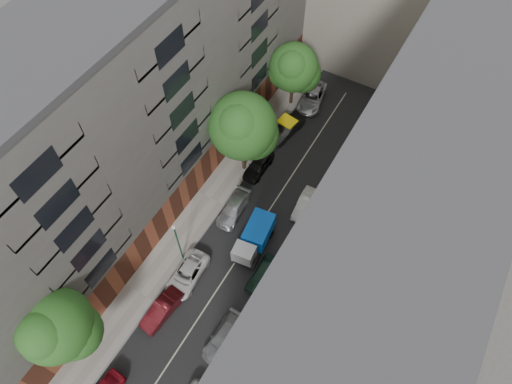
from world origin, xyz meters
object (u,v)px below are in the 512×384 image
Objects in this scene: car_left_1 at (162,310)px; tree_near at (56,329)px; car_left_2 at (187,274)px; tree_far at (294,69)px; car_right_3 at (305,204)px; car_left_3 at (233,209)px; car_left_5 at (287,129)px; car_left_6 at (312,97)px; car_left_4 at (259,165)px; tarp_truck at (255,237)px; lamp_post at (177,239)px; car_right_1 at (224,338)px; tree_mid at (243,129)px; pedestrian at (329,197)px; car_right_2 at (262,274)px.

tree_near is at bearing -115.29° from car_left_1.
car_left_2 is 0.63× the size of tree_far.
car_left_1 is 16.01m from car_right_3.
car_left_5 is (-0.26, 11.20, 0.10)m from car_left_3.
car_left_5 reaches higher than car_right_3.
car_left_4 is at bearing -102.09° from car_left_6.
car_left_6 is (0.26, 5.60, -0.02)m from car_left_5.
car_left_5 is 9.44m from car_right_3.
tarp_truck is 18.38m from tree_far.
lamp_post reaches higher than car_left_3.
car_left_6 is at bearing 103.29° from car_right_1.
tree_mid is (-1.70, 4.84, 5.52)m from car_left_3.
car_left_5 reaches higher than car_left_6.
tree_near is 11.06m from lamp_post.
car_left_6 reaches higher than car_left_2.
car_right_1 is at bearing -64.65° from tree_mid.
tree_mid is 1.65× the size of lamp_post.
pedestrian is at bearing -1.49° from car_left_4.
tree_near is at bearing -143.24° from car_right_1.
car_right_1 is at bearing -93.66° from car_right_3.
pedestrian is (10.74, 22.23, -5.06)m from tree_near.
car_right_1 is 27.27m from tree_far.
car_left_1 is 2.17× the size of pedestrian.
tree_mid reaches higher than car_right_1.
pedestrian is (7.79, -0.28, 0.39)m from car_left_4.
car_left_3 is at bearing -79.14° from car_left_5.
car_right_1 is at bearing -88.05° from car_left_6.
tarp_truck is at bearing -62.06° from car_left_4.
car_left_4 is 17.28m from car_right_1.
tree_far is 1.34× the size of lamp_post.
car_left_2 reaches higher than car_right_1.
tree_near reaches higher than car_left_6.
tree_far is (-1.85, -1.50, 4.27)m from car_left_6.
car_left_2 is (-3.40, -5.68, -0.60)m from tarp_truck.
car_left_6 reaches higher than car_left_4.
car_left_6 is at bearing 86.54° from lamp_post.
car_right_3 is 14.37m from tree_far.
car_left_1 is at bearing -129.03° from car_right_2.
tarp_truck reaches higher than car_right_2.
tarp_truck is 9.90m from car_left_1.
tree_far is (1.59, 32.21, -1.17)m from tree_near.
car_left_1 is at bearing -86.00° from tree_far.
car_left_6 is 0.59× the size of tree_near.
car_left_3 is at bearing 142.29° from car_right_2.
car_right_2 reaches higher than car_left_2.
car_left_5 is at bearing 106.80° from car_right_1.
tree_near is 32.27m from tree_far.
car_right_2 is 16.38m from tree_near.
pedestrian is at bearing 3.01° from tree_mid.
tree_far reaches higher than car_left_4.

